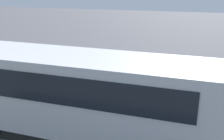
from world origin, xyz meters
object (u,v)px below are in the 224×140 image
(tour_bus, at_px, (82,98))
(spectator_far_left, at_px, (150,89))
(spectator_right, at_px, (72,82))
(stunt_motorcycle, at_px, (116,63))
(parked_motorcycle_dark, at_px, (20,95))
(spectator_far_right, at_px, (46,77))
(spectator_centre, at_px, (98,83))
(parked_motorcycle_silver, at_px, (99,100))
(spectator_left, at_px, (121,85))

(tour_bus, height_order, spectator_far_left, tour_bus)
(spectator_right, height_order, stunt_motorcycle, spectator_right)
(spectator_far_left, bearing_deg, parked_motorcycle_dark, 8.03)
(spectator_far_right, bearing_deg, spectator_right, 174.93)
(spectator_far_left, height_order, parked_motorcycle_dark, spectator_far_left)
(spectator_centre, xyz_separation_m, spectator_right, (1.29, 0.14, -0.01))
(spectator_centre, bearing_deg, parked_motorcycle_dark, 17.01)
(spectator_far_left, distance_m, parked_motorcycle_silver, 2.42)
(parked_motorcycle_dark, bearing_deg, tour_bus, 153.87)
(spectator_far_left, relative_size, spectator_far_right, 0.98)
(spectator_left, relative_size, spectator_far_right, 0.94)
(spectator_far_left, distance_m, spectator_far_right, 5.34)
(spectator_centre, height_order, parked_motorcycle_dark, spectator_centre)
(spectator_left, distance_m, spectator_right, 2.44)
(spectator_far_left, xyz_separation_m, stunt_motorcycle, (2.82, -5.07, -0.45))
(spectator_left, height_order, parked_motorcycle_silver, spectator_left)
(tour_bus, distance_m, parked_motorcycle_silver, 2.66)
(spectator_right, height_order, parked_motorcycle_silver, spectator_right)
(spectator_left, bearing_deg, spectator_far_right, 1.41)
(parked_motorcycle_dark, distance_m, stunt_motorcycle, 6.84)
(spectator_far_right, bearing_deg, parked_motorcycle_dark, 52.04)
(spectator_far_left, xyz_separation_m, spectator_right, (3.85, -0.10, -0.05))
(tour_bus, height_order, parked_motorcycle_dark, tour_bus)
(spectator_right, bearing_deg, spectator_far_left, 178.56)
(tour_bus, distance_m, spectator_right, 3.43)
(spectator_right, bearing_deg, tour_bus, 119.46)
(tour_bus, xyz_separation_m, parked_motorcycle_dark, (4.01, -1.97, -1.16))
(spectator_centre, xyz_separation_m, spectator_far_right, (2.78, 0.01, 0.07))
(spectator_far_left, distance_m, spectator_left, 1.46)
(parked_motorcycle_silver, distance_m, stunt_motorcycle, 5.54)
(tour_bus, relative_size, spectator_far_left, 5.55)
(spectator_far_right, bearing_deg, spectator_centre, -179.80)
(tour_bus, xyz_separation_m, spectator_far_right, (3.14, -3.07, -0.55))
(parked_motorcycle_dark, bearing_deg, spectator_far_left, -171.97)
(spectator_left, relative_size, spectator_centre, 0.99)
(spectator_centre, xyz_separation_m, parked_motorcycle_dark, (3.64, 1.11, -0.53))
(parked_motorcycle_silver, bearing_deg, spectator_far_right, -12.60)
(spectator_far_right, bearing_deg, tour_bus, 135.71)
(spectator_left, distance_m, spectator_far_right, 3.92)
(stunt_motorcycle, bearing_deg, tour_bus, 94.51)
(stunt_motorcycle, bearing_deg, spectator_centre, 93.03)
(spectator_left, height_order, parked_motorcycle_dark, spectator_left)
(spectator_left, height_order, spectator_centre, spectator_centre)
(spectator_left, bearing_deg, tour_bus, 76.33)
(spectator_left, distance_m, parked_motorcycle_silver, 1.29)
(spectator_right, relative_size, parked_motorcycle_dark, 0.83)
(spectator_centre, distance_m, spectator_far_right, 2.78)
(spectator_right, xyz_separation_m, parked_motorcycle_silver, (-1.54, 0.55, -0.52))
(spectator_centre, height_order, spectator_right, spectator_centre)
(spectator_far_left, relative_size, spectator_centre, 1.03)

